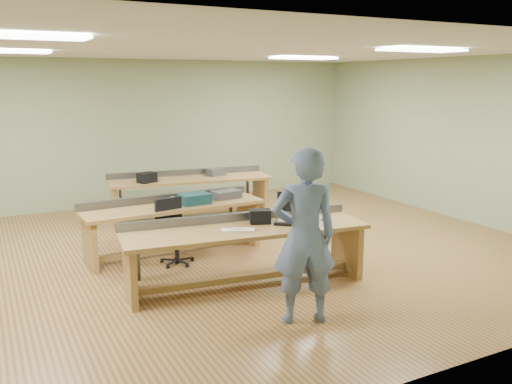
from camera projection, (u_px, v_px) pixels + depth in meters
floor at (212, 255)px, 8.10m from camera, size 10.00×10.00×0.00m
ceiling at (209, 48)px, 7.50m from camera, size 10.00×10.00×0.00m
wall_back at (137, 133)px, 11.28m from camera, size 10.00×0.04×3.00m
wall_front at (403, 216)px, 4.32m from camera, size 10.00×0.04×3.00m
wall_right at (460, 139)px, 10.04m from camera, size 0.04×8.00×3.00m
fluor_panels at (209, 51)px, 7.50m from camera, size 6.20×3.50×0.03m
workbench_front at (245, 242)px, 6.85m from camera, size 3.18×1.19×0.86m
workbench_mid at (174, 218)px, 8.10m from camera, size 2.74×0.85×0.86m
workbench_back at (190, 188)px, 10.34m from camera, size 3.12×1.20×0.86m
person at (304, 236)px, 5.71m from camera, size 0.80×0.66×1.90m
laptop_base at (288, 222)px, 6.99m from camera, size 0.43×0.42×0.04m
laptop_screen at (290, 202)px, 7.06m from camera, size 0.27×0.22×0.26m
keyboard at (238, 230)px, 6.63m from camera, size 0.43×0.29×0.02m
trackball_mouse at (325, 218)px, 7.16m from camera, size 0.12×0.14×0.06m
camera_bag at (260, 216)px, 6.99m from camera, size 0.31×0.26×0.18m
task_chair at (175, 240)px, 7.70m from camera, size 0.59×0.59×0.92m
parts_bin_teal at (194, 199)px, 8.12m from camera, size 0.45×0.35×0.15m
parts_bin_grey at (226, 194)px, 8.51m from camera, size 0.47×0.34×0.12m
mug at (170, 201)px, 8.09m from camera, size 0.13×0.13×0.09m
drinks_can at (173, 200)px, 8.10m from camera, size 0.07×0.07×0.11m
storage_box_back at (147, 178)px, 9.81m from camera, size 0.38×0.33×0.18m
tray_back at (216, 172)px, 10.55m from camera, size 0.37×0.30×0.13m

